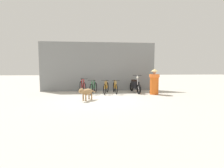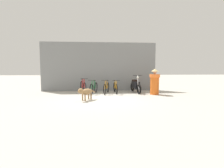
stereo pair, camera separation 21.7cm
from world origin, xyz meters
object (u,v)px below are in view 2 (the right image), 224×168
Objects in this scene: bicycle_2 at (106,88)px; motorcycle at (136,86)px; bicycle_1 at (94,88)px; person_in_robes at (155,82)px; bicycle_3 at (115,88)px; bicycle_0 at (83,87)px; stray_dog at (86,92)px.

motorcycle is at bearing 110.78° from bicycle_2.
bicycle_1 is 0.82× the size of motorcycle.
person_in_robes is (2.81, -0.66, 0.41)m from bicycle_2.
bicycle_2 is at bearing 102.91° from bicycle_1.
bicycle_3 is at bearing 113.34° from bicycle_2.
person_in_robes reaches higher than bicycle_0.
person_in_robes reaches higher than bicycle_3.
bicycle_0 reaches higher than bicycle_1.
bicycle_0 is at bearing -51.37° from person_in_robes.
bicycle_1 is at bearing -92.29° from motorcycle.
bicycle_1 is 2.64m from motorcycle.
motorcycle is (1.86, 0.20, 0.11)m from bicycle_2.
motorcycle is 3.84m from stray_dog.
bicycle_1 reaches higher than bicycle_3.
bicycle_2 is 1.87m from motorcycle.
motorcycle reaches higher than stray_dog.
bicycle_0 is at bearing -96.23° from bicycle_3.
bicycle_1 is 1.04× the size of person_in_robes.
bicycle_3 is (1.34, 0.06, -0.01)m from bicycle_1.
bicycle_2 is 2.50m from stray_dog.
person_in_robes is at bearing 151.10° from stray_dog.
bicycle_2 is 0.94× the size of bicycle_3.
bicycle_3 is 2.86m from stray_dog.
person_in_robes is (2.24, -0.75, 0.41)m from bicycle_3.
bicycle_1 reaches higher than stray_dog.
bicycle_1 is 2.29m from stray_dog.
bicycle_3 is at bearing 107.54° from bicycle_1.
bicycle_0 is at bearing -92.95° from bicycle_1.
bicycle_1 is at bearing -77.56° from bicycle_2.
stray_dog is 0.65× the size of person_in_robes.
stray_dog is (-2.98, -2.43, -0.03)m from motorcycle.
person_in_robes is at bearing 41.86° from motorcycle.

